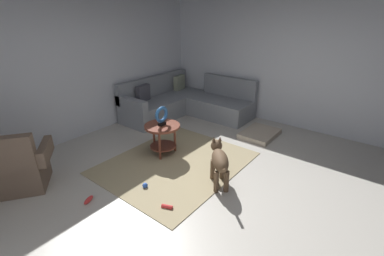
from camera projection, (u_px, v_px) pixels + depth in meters
ground_plane at (205, 185)px, 3.94m from camera, size 6.00×6.00×0.10m
wall_back at (79, 66)px, 5.04m from camera, size 6.00×0.12×2.70m
wall_right at (290, 61)px, 5.50m from camera, size 0.12×6.00×2.70m
area_rug at (176, 163)px, 4.42m from camera, size 2.30×1.90×0.01m
sectional_couch at (185, 103)px, 6.38m from camera, size 2.20×2.25×0.88m
armchair at (19, 168)px, 3.67m from camera, size 1.00×0.95×0.88m
side_table at (162, 132)px, 4.55m from camera, size 0.60×0.60×0.54m
torus_sculpture at (162, 115)px, 4.43m from camera, size 0.28×0.08×0.33m
dog_bed_mat at (260, 134)px, 5.37m from camera, size 0.80×0.60×0.09m
dog at (219, 160)px, 3.76m from camera, size 0.65×0.62×0.63m
dog_toy_ball at (145, 185)px, 3.79m from camera, size 0.08×0.08×0.08m
dog_toy_rope at (167, 207)px, 3.39m from camera, size 0.10×0.15×0.05m
dog_toy_bone at (89, 200)px, 3.51m from camera, size 0.19×0.13×0.06m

